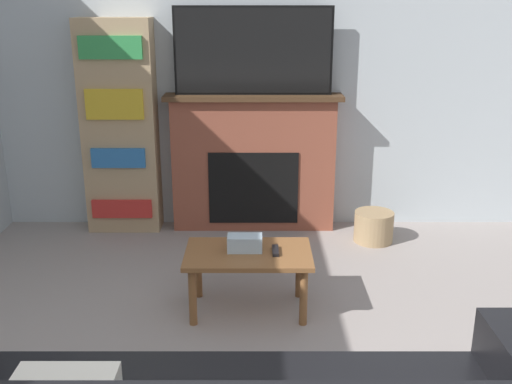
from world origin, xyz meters
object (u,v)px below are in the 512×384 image
at_px(fireplace, 253,162).
at_px(storage_basket, 373,227).
at_px(coffee_table, 248,261).
at_px(bookshelf, 120,128).
at_px(tv, 253,51).

xyz_separation_m(fireplace, storage_basket, (1.00, -0.33, -0.46)).
distance_m(coffee_table, bookshelf, 1.92).
xyz_separation_m(tv, storage_basket, (1.00, -0.31, -1.40)).
distance_m(coffee_table, storage_basket, 1.57).
height_order(tv, storage_basket, tv).
bearing_deg(storage_basket, fireplace, 161.62).
xyz_separation_m(fireplace, coffee_table, (-0.03, -1.50, -0.25)).
height_order(coffee_table, bookshelf, bookshelf).
relative_size(fireplace, storage_basket, 4.61).
relative_size(tv, storage_basket, 4.00).
bearing_deg(bookshelf, tv, 0.14).
bearing_deg(fireplace, tv, -90.00).
xyz_separation_m(fireplace, tv, (-0.00, -0.02, 0.94)).
xyz_separation_m(tv, coffee_table, (-0.03, -1.48, -1.19)).
distance_m(tv, bookshelf, 1.29).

